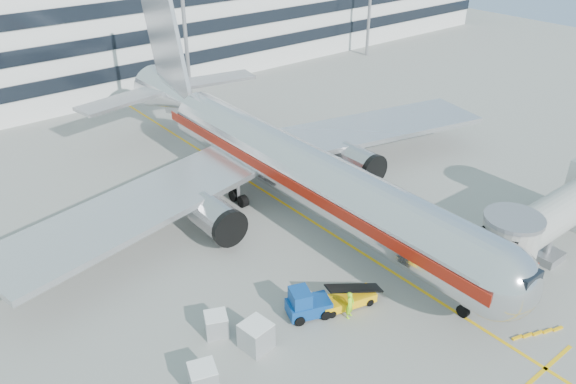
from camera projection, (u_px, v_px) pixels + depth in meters
ground at (376, 261)px, 43.34m from camera, size 180.00×180.00×0.00m
lead_in_line at (294, 210)px, 50.17m from camera, size 0.25×70.00×0.01m
stop_bar at (545, 369)px, 33.78m from camera, size 6.00×0.25×0.01m
main_jet at (282, 161)px, 49.29m from camera, size 50.95×48.70×16.06m
jet_bridge at (567, 209)px, 42.67m from camera, size 17.80×4.50×7.00m
terminal at (80, 27)px, 79.13m from camera, size 150.00×24.25×15.60m
belt_loader at (347, 299)px, 38.55m from camera, size 4.36×2.42×2.04m
baggage_tug at (306, 304)px, 37.52m from camera, size 3.28×2.64×2.17m
cargo_container_left at (216, 324)px, 36.08m from camera, size 1.88×1.88×1.51m
cargo_container_right at (256, 336)px, 34.94m from camera, size 1.95×1.95×1.83m
cargo_container_front at (203, 378)px, 32.09m from camera, size 1.93×1.93×1.63m
ramp_worker at (350, 305)px, 37.34m from camera, size 0.86×0.71×2.02m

